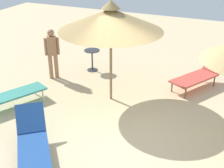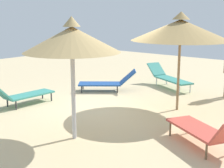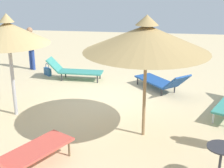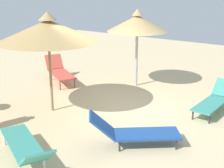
# 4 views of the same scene
# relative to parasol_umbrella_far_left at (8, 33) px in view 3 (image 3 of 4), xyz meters

# --- Properties ---
(ground) EXTENTS (24.00, 24.00, 0.10)m
(ground) POSITION_rel_parasol_umbrella_far_left_xyz_m (-0.84, 2.38, -2.26)
(ground) COLOR beige
(parasol_umbrella_far_left) EXTENTS (2.08, 2.08, 2.69)m
(parasol_umbrella_far_left) POSITION_rel_parasol_umbrella_far_left_xyz_m (0.00, 0.00, 0.00)
(parasol_umbrella_far_left) COLOR #B2B2B7
(parasol_umbrella_far_left) RESTS_ON ground
(parasol_umbrella_front) EXTENTS (2.76, 2.76, 2.80)m
(parasol_umbrella_front) POSITION_rel_parasol_umbrella_far_left_xyz_m (0.71, 3.45, 0.09)
(parasol_umbrella_front) COLOR olive
(parasol_umbrella_front) RESTS_ON ground
(lounge_chair_back) EXTENTS (0.61, 1.97, 0.76)m
(lounge_chair_back) POSITION_rel_parasol_umbrella_far_left_xyz_m (-3.11, 0.83, -1.86)
(lounge_chair_back) COLOR teal
(lounge_chair_back) RESTS_ON ground
(lounge_chair_near_right) EXTENTS (2.00, 1.50, 0.88)m
(lounge_chair_near_right) POSITION_rel_parasol_umbrella_far_left_xyz_m (2.52, 1.28, -1.79)
(lounge_chair_near_right) COLOR #CC4C3F
(lounge_chair_near_right) RESTS_ON ground
(lounge_chair_near_left) EXTENTS (1.98, 1.78, 0.78)m
(lounge_chair_near_left) POSITION_rel_parasol_umbrella_far_left_xyz_m (-2.31, 3.91, -1.87)
(lounge_chair_near_left) COLOR #1E478C
(lounge_chair_near_left) RESTS_ON ground
(person_standing_far_right) EXTENTS (0.32, 0.38, 1.67)m
(person_standing_far_right) POSITION_rel_parasol_umbrella_far_left_xyz_m (-4.15, -1.10, -1.27)
(person_standing_far_right) COLOR navy
(person_standing_far_right) RESTS_ON ground
(handbag) EXTENTS (0.35, 0.36, 0.46)m
(handbag) POSITION_rel_parasol_umbrella_far_left_xyz_m (-3.48, -0.27, -2.05)
(handbag) COLOR #336699
(handbag) RESTS_ON ground
(side_table_round) EXTENTS (0.53, 0.53, 0.74)m
(side_table_round) POSITION_rel_parasol_umbrella_far_left_xyz_m (2.36, 4.88, -1.71)
(side_table_round) COLOR #2D2D33
(side_table_round) RESTS_ON ground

